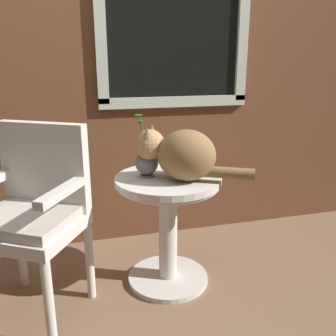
# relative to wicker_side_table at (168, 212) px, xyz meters

# --- Properties ---
(ground_plane) EXTENTS (6.00, 6.00, 0.00)m
(ground_plane) POSITION_rel_wicker_side_table_xyz_m (-0.14, -0.10, -0.43)
(ground_plane) COLOR #7F6047
(back_wall) EXTENTS (4.00, 0.07, 2.60)m
(back_wall) POSITION_rel_wicker_side_table_xyz_m (-0.13, 0.62, 0.88)
(back_wall) COLOR brown
(back_wall) RESTS_ON ground_plane
(wicker_side_table) EXTENTS (0.58, 0.58, 0.64)m
(wicker_side_table) POSITION_rel_wicker_side_table_xyz_m (0.00, 0.00, 0.00)
(wicker_side_table) COLOR silver
(wicker_side_table) RESTS_ON ground_plane
(wicker_chair) EXTENTS (0.62, 0.60, 0.95)m
(wicker_chair) POSITION_rel_wicker_side_table_xyz_m (-0.69, -0.04, 0.12)
(wicker_chair) COLOR silver
(wicker_chair) RESTS_ON ground_plane
(cat) EXTENTS (0.57, 0.38, 0.28)m
(cat) POSITION_rel_wicker_side_table_xyz_m (0.06, -0.06, 0.34)
(cat) COLOR olive
(cat) RESTS_ON wicker_side_table
(pewter_vase_with_ivy) EXTENTS (0.12, 0.12, 0.33)m
(pewter_vase_with_ivy) POSITION_rel_wicker_side_table_xyz_m (-0.11, 0.04, 0.30)
(pewter_vase_with_ivy) COLOR slate
(pewter_vase_with_ivy) RESTS_ON wicker_side_table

